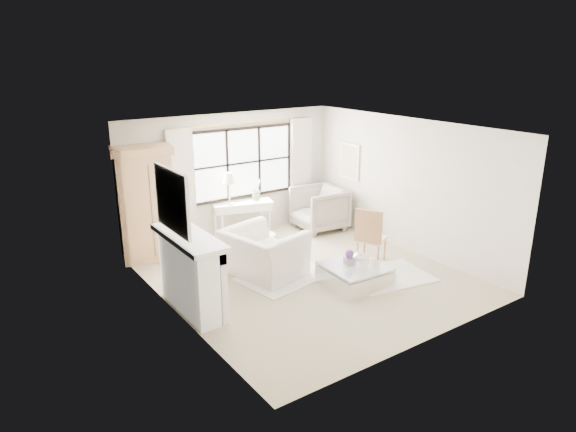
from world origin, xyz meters
The scene contains 32 objects.
floor centered at (0.00, 0.00, 0.00)m, with size 5.50×5.50×0.00m, color tan.
ceiling centered at (0.00, 0.00, 2.70)m, with size 5.50×5.50×0.00m, color white.
wall_back centered at (0.00, 2.75, 1.35)m, with size 5.00×5.00×0.00m, color beige.
wall_front centered at (0.00, -2.75, 1.35)m, with size 5.00×5.00×0.00m, color silver.
wall_left centered at (-2.50, 0.00, 1.35)m, with size 5.50×5.50×0.00m, color beige.
wall_right centered at (2.50, 0.00, 1.35)m, with size 5.50×5.50×0.00m, color beige.
window_pane centered at (0.30, 2.73, 1.60)m, with size 2.40×0.02×1.50m, color white.
window_frame centered at (0.30, 2.72, 1.60)m, with size 2.50×0.04×1.50m, color black, non-canonical shape.
curtain_rod centered at (0.30, 2.67, 2.47)m, with size 0.04×0.04×3.30m, color #AF893C.
curtain_left centered at (-1.20, 2.65, 1.24)m, with size 0.55×0.10×2.47m, color beige.
curtain_right centered at (1.80, 2.65, 1.24)m, with size 0.55×0.10×2.47m, color beige.
fireplace centered at (-2.27, 0.00, 0.65)m, with size 0.58×1.66×1.26m.
mirror_frame centered at (-2.47, 0.00, 1.84)m, with size 0.05×1.15×0.95m, color silver.
mirror_glass centered at (-2.44, 0.00, 1.84)m, with size 0.02×1.00×0.80m, color silver.
art_frame centered at (2.47, 1.70, 1.55)m, with size 0.04×0.62×0.82m, color white.
art_canvas centered at (2.45, 1.70, 1.55)m, with size 0.01×0.52×0.72m, color beige.
mantel_lamp centered at (-2.21, 0.21, 1.65)m, with size 0.22×0.22×0.51m.
armoire centered at (-2.04, 2.44, 1.14)m, with size 1.25×0.94×2.24m.
console_table centered at (0.10, 2.47, 0.40)m, with size 1.37×0.80×0.80m.
console_lamp centered at (-0.20, 2.48, 1.36)m, with size 0.28×0.28×0.69m.
orchid_plant centered at (0.46, 2.47, 1.03)m, with size 0.25×0.20×0.45m, color #637D53.
side_table centered at (-0.15, 1.13, 0.33)m, with size 0.40×0.40×0.51m.
rug_left centered at (-0.35, 0.18, 0.01)m, with size 1.60×1.13×0.03m, color silver.
rug_right centered at (1.18, -0.88, 0.01)m, with size 1.49×1.11×0.03m, color white.
club_armchair centered at (-0.62, 0.47, 0.43)m, with size 1.33×1.16×0.87m, color silver.
wingback_chair centered at (1.82, 1.94, 0.49)m, with size 1.05×1.08×0.98m, color gray.
french_chair centered at (1.44, -0.16, 0.31)m, with size 0.65×0.65×1.08m.
coffee_table centered at (0.46, -0.79, 0.18)m, with size 1.05×1.05×0.38m.
planter_box centered at (0.40, -0.71, 0.44)m, with size 0.16×0.16×0.12m, color slate.
planter_flowers centered at (0.40, -0.71, 0.57)m, with size 0.15×0.15×0.15m, color #592D71.
pillar_candle centered at (0.71, -0.95, 0.44)m, with size 0.09×0.09×0.12m, color white.
coffee_vase centered at (0.67, -0.62, 0.46)m, with size 0.16×0.16×0.16m, color silver.
Camera 1 is at (-5.18, -6.88, 3.90)m, focal length 32.00 mm.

